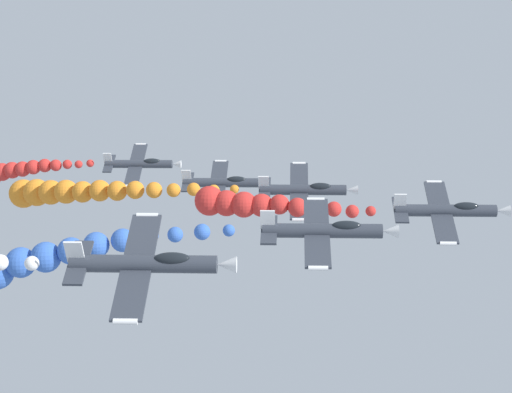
# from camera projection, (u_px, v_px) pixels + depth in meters

# --- Properties ---
(airplane_lead) EXTENTS (8.58, 10.35, 4.87)m
(airplane_lead) POSITION_uv_depth(u_px,v_px,m) (447.00, 210.00, 75.92)
(airplane_lead) COLOR #333842
(smoke_trail_lead) EXTENTS (4.59, 16.66, 2.82)m
(smoke_trail_lead) POSITION_uv_depth(u_px,v_px,m) (249.00, 204.00, 78.44)
(smoke_trail_lead) COLOR red
(airplane_left_inner) EXTENTS (8.22, 10.35, 5.50)m
(airplane_left_inner) POSITION_uv_depth(u_px,v_px,m) (305.00, 190.00, 88.58)
(airplane_left_inner) COLOR #333842
(smoke_trail_left_inner) EXTENTS (13.79, 28.40, 4.35)m
(smoke_trail_left_inner) POSITION_uv_depth(u_px,v_px,m) (67.00, 192.00, 97.41)
(smoke_trail_left_inner) COLOR orange
(airplane_right_inner) EXTENTS (8.85, 10.35, 4.28)m
(airplane_right_inner) POSITION_uv_depth(u_px,v_px,m) (325.00, 230.00, 63.83)
(airplane_right_inner) COLOR #333842
(smoke_trail_right_inner) EXTENTS (4.24, 24.58, 7.45)m
(smoke_trail_right_inner) POSITION_uv_depth(u_px,v_px,m) (13.00, 270.00, 66.54)
(smoke_trail_right_inner) COLOR blue
(airplane_left_outer) EXTENTS (8.49, 10.35, 5.03)m
(airplane_left_outer) POSITION_uv_depth(u_px,v_px,m) (223.00, 182.00, 100.47)
(airplane_left_outer) COLOR #333842
(airplane_right_outer) EXTENTS (8.25, 10.35, 5.45)m
(airplane_right_outer) POSITION_uv_depth(u_px,v_px,m) (146.00, 264.00, 51.76)
(airplane_right_outer) COLOR #333842
(airplane_trailing) EXTENTS (8.28, 10.35, 5.40)m
(airplane_trailing) POSITION_uv_depth(u_px,v_px,m) (140.00, 164.00, 113.88)
(airplane_trailing) COLOR #333842
(smoke_trail_trailing) EXTENTS (5.44, 18.07, 3.98)m
(smoke_trail_trailing) POSITION_uv_depth(u_px,v_px,m) (8.00, 172.00, 117.09)
(smoke_trail_trailing) COLOR red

